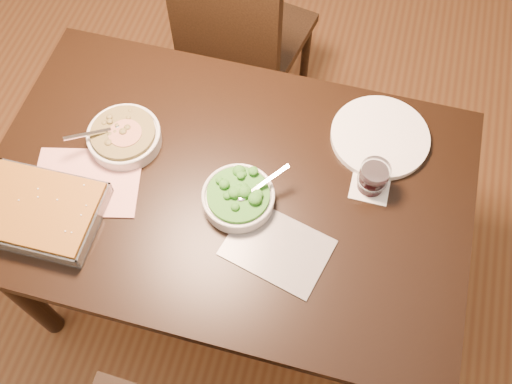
{
  "coord_description": "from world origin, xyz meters",
  "views": [
    {
      "loc": [
        0.29,
        -0.76,
        2.18
      ],
      "look_at": [
        0.09,
        -0.03,
        0.8
      ],
      "focal_mm": 40.0,
      "sensor_mm": 36.0,
      "label": 1
    }
  ],
  "objects_px": {
    "dinner_plate": "(380,137)",
    "wine_tumbler": "(373,177)",
    "chair_far": "(239,37)",
    "broccoli_bowl": "(238,197)",
    "baking_dish": "(39,211)",
    "stew_bowl": "(124,136)",
    "table": "(228,200)"
  },
  "relations": [
    {
      "from": "wine_tumbler",
      "to": "dinner_plate",
      "type": "relative_size",
      "value": 0.32
    },
    {
      "from": "broccoli_bowl",
      "to": "dinner_plate",
      "type": "relative_size",
      "value": 0.69
    },
    {
      "from": "broccoli_bowl",
      "to": "chair_far",
      "type": "xyz_separation_m",
      "value": [
        -0.24,
        0.82,
        -0.26
      ]
    },
    {
      "from": "table",
      "to": "chair_far",
      "type": "height_order",
      "value": "chair_far"
    },
    {
      "from": "baking_dish",
      "to": "dinner_plate",
      "type": "distance_m",
      "value": 1.01
    },
    {
      "from": "table",
      "to": "baking_dish",
      "type": "bearing_deg",
      "value": -154.02
    },
    {
      "from": "broccoli_bowl",
      "to": "baking_dish",
      "type": "xyz_separation_m",
      "value": [
        -0.52,
        -0.18,
        0.0
      ]
    },
    {
      "from": "baking_dish",
      "to": "wine_tumbler",
      "type": "xyz_separation_m",
      "value": [
        0.87,
        0.33,
        0.02
      ]
    },
    {
      "from": "broccoli_bowl",
      "to": "chair_far",
      "type": "height_order",
      "value": "chair_far"
    },
    {
      "from": "table",
      "to": "wine_tumbler",
      "type": "xyz_separation_m",
      "value": [
        0.4,
        0.1,
        0.15
      ]
    },
    {
      "from": "baking_dish",
      "to": "dinner_plate",
      "type": "bearing_deg",
      "value": 29.13
    },
    {
      "from": "baking_dish",
      "to": "dinner_plate",
      "type": "height_order",
      "value": "baking_dish"
    },
    {
      "from": "stew_bowl",
      "to": "chair_far",
      "type": "relative_size",
      "value": 0.23
    },
    {
      "from": "baking_dish",
      "to": "broccoli_bowl",
      "type": "bearing_deg",
      "value": 18.66
    },
    {
      "from": "table",
      "to": "wine_tumbler",
      "type": "distance_m",
      "value": 0.44
    },
    {
      "from": "stew_bowl",
      "to": "chair_far",
      "type": "height_order",
      "value": "chair_far"
    },
    {
      "from": "wine_tumbler",
      "to": "broccoli_bowl",
      "type": "bearing_deg",
      "value": -157.23
    },
    {
      "from": "table",
      "to": "baking_dish",
      "type": "height_order",
      "value": "baking_dish"
    },
    {
      "from": "stew_bowl",
      "to": "baking_dish",
      "type": "bearing_deg",
      "value": -114.86
    },
    {
      "from": "table",
      "to": "broccoli_bowl",
      "type": "bearing_deg",
      "value": -43.45
    },
    {
      "from": "dinner_plate",
      "to": "baking_dish",
      "type": "bearing_deg",
      "value": -150.02
    },
    {
      "from": "stew_bowl",
      "to": "dinner_plate",
      "type": "height_order",
      "value": "stew_bowl"
    },
    {
      "from": "stew_bowl",
      "to": "broccoli_bowl",
      "type": "distance_m",
      "value": 0.4
    },
    {
      "from": "table",
      "to": "chair_far",
      "type": "relative_size",
      "value": 1.5
    },
    {
      "from": "stew_bowl",
      "to": "broccoli_bowl",
      "type": "xyz_separation_m",
      "value": [
        0.38,
        -0.11,
        -0.0
      ]
    },
    {
      "from": "chair_far",
      "to": "baking_dish",
      "type": "bearing_deg",
      "value": 84.77
    },
    {
      "from": "dinner_plate",
      "to": "broccoli_bowl",
      "type": "bearing_deg",
      "value": -137.86
    },
    {
      "from": "dinner_plate",
      "to": "chair_far",
      "type": "bearing_deg",
      "value": 139.77
    },
    {
      "from": "broccoli_bowl",
      "to": "baking_dish",
      "type": "distance_m",
      "value": 0.55
    },
    {
      "from": "broccoli_bowl",
      "to": "chair_far",
      "type": "relative_size",
      "value": 0.22
    },
    {
      "from": "stew_bowl",
      "to": "baking_dish",
      "type": "relative_size",
      "value": 0.65
    },
    {
      "from": "dinner_plate",
      "to": "wine_tumbler",
      "type": "bearing_deg",
      "value": -89.99
    }
  ]
}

